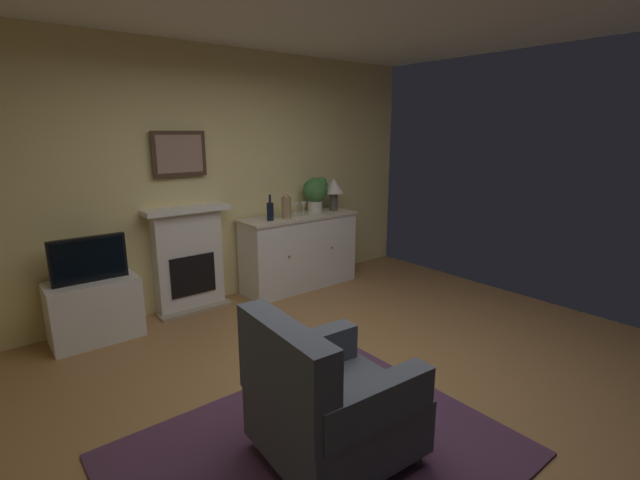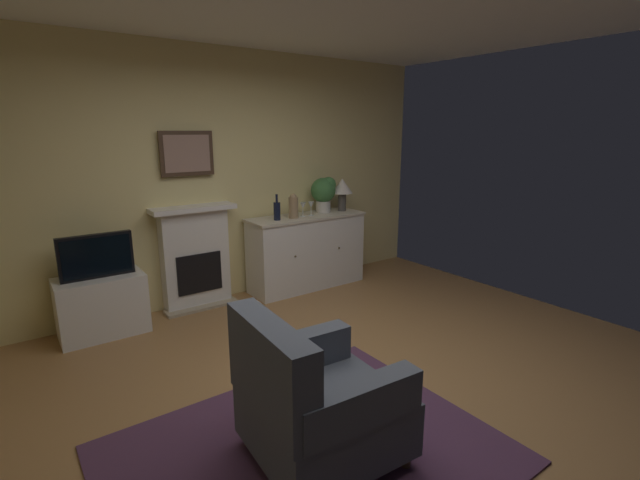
# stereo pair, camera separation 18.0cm
# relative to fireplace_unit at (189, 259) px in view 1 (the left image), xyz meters

# --- Properties ---
(ground_plane) EXTENTS (5.60, 4.84, 0.10)m
(ground_plane) POSITION_rel_fireplace_unit_xyz_m (0.34, -2.26, -0.60)
(ground_plane) COLOR #9E7042
(ground_plane) RESTS_ON ground
(wall_rear) EXTENTS (5.60, 0.06, 2.71)m
(wall_rear) POSITION_rel_fireplace_unit_xyz_m (0.34, 0.13, 0.81)
(wall_rear) COLOR #EAD68C
(wall_rear) RESTS_ON ground_plane
(area_rug) EXTENTS (2.18, 1.74, 0.02)m
(area_rug) POSITION_rel_fireplace_unit_xyz_m (-0.36, -2.62, -0.54)
(area_rug) COLOR #4C2D47
(area_rug) RESTS_ON ground_plane
(fireplace_unit) EXTENTS (0.87, 0.30, 1.10)m
(fireplace_unit) POSITION_rel_fireplace_unit_xyz_m (0.00, 0.00, 0.00)
(fireplace_unit) COLOR white
(fireplace_unit) RESTS_ON ground_plane
(framed_picture) EXTENTS (0.55, 0.04, 0.45)m
(framed_picture) POSITION_rel_fireplace_unit_xyz_m (-0.00, 0.05, 1.08)
(framed_picture) COLOR #473323
(sideboard_cabinet) EXTENTS (1.45, 0.49, 0.88)m
(sideboard_cabinet) POSITION_rel_fireplace_unit_xyz_m (1.31, -0.18, -0.11)
(sideboard_cabinet) COLOR white
(sideboard_cabinet) RESTS_ON ground_plane
(table_lamp) EXTENTS (0.26, 0.26, 0.40)m
(table_lamp) POSITION_rel_fireplace_unit_xyz_m (1.85, -0.18, 0.61)
(table_lamp) COLOR #4C4742
(table_lamp) RESTS_ON sideboard_cabinet
(wine_bottle) EXTENTS (0.08, 0.08, 0.29)m
(wine_bottle) POSITION_rel_fireplace_unit_xyz_m (0.88, -0.22, 0.44)
(wine_bottle) COLOR black
(wine_bottle) RESTS_ON sideboard_cabinet
(wine_glass_left) EXTENTS (0.07, 0.07, 0.16)m
(wine_glass_left) POSITION_rel_fireplace_unit_xyz_m (1.24, -0.21, 0.46)
(wine_glass_left) COLOR silver
(wine_glass_left) RESTS_ON sideboard_cabinet
(wine_glass_center) EXTENTS (0.07, 0.07, 0.16)m
(wine_glass_center) POSITION_rel_fireplace_unit_xyz_m (1.35, -0.22, 0.46)
(wine_glass_center) COLOR silver
(wine_glass_center) RESTS_ON sideboard_cabinet
(vase_decorative) EXTENTS (0.11, 0.11, 0.28)m
(vase_decorative) POSITION_rel_fireplace_unit_xyz_m (1.10, -0.23, 0.47)
(vase_decorative) COLOR #9E7F5B
(vase_decorative) RESTS_ON sideboard_cabinet
(tv_cabinet) EXTENTS (0.75, 0.42, 0.56)m
(tv_cabinet) POSITION_rel_fireplace_unit_xyz_m (-0.97, -0.16, -0.27)
(tv_cabinet) COLOR white
(tv_cabinet) RESTS_ON ground_plane
(tv_set) EXTENTS (0.62, 0.07, 0.40)m
(tv_set) POSITION_rel_fireplace_unit_xyz_m (-0.98, -0.19, 0.21)
(tv_set) COLOR black
(tv_set) RESTS_ON tv_cabinet
(potted_plant_small) EXTENTS (0.30, 0.30, 0.43)m
(potted_plant_small) POSITION_rel_fireplace_unit_xyz_m (1.60, -0.13, 0.59)
(potted_plant_small) COLOR beige
(potted_plant_small) RESTS_ON sideboard_cabinet
(armchair) EXTENTS (0.86, 0.83, 0.92)m
(armchair) POSITION_rel_fireplace_unit_xyz_m (-0.35, -2.68, -0.17)
(armchair) COLOR #474C56
(armchair) RESTS_ON ground_plane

